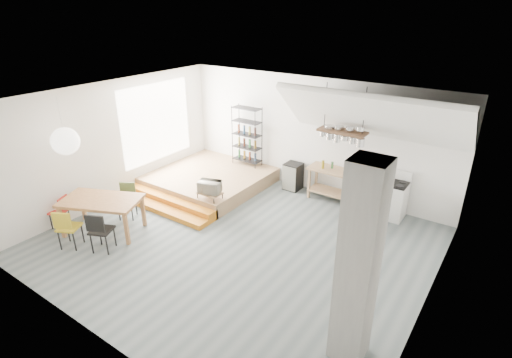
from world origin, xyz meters
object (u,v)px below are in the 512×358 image
Objects in this scene: dining_table at (101,203)px; rolling_cart at (371,205)px; stove at (393,199)px; mini_fridge at (293,176)px.

rolling_cart is at bearing 13.35° from dining_table.
stove is 1.51× the size of mini_fridge.
dining_table is (-5.33, -4.54, 0.27)m from stove.
stove reaches higher than rolling_cart.
dining_table is 5.21m from mini_fridge.
mini_fridge is (2.46, 4.58, -0.36)m from dining_table.
stove is 0.58× the size of dining_table.
mini_fridge is at bearing 37.77° from dining_table.
mini_fridge is (-2.56, 0.75, -0.14)m from rolling_cart.
stove reaches higher than mini_fridge.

